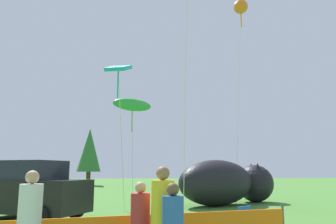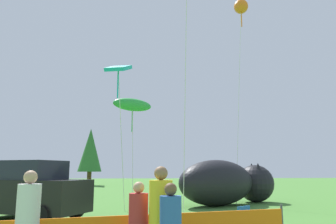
{
  "view_description": "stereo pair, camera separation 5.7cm",
  "coord_description": "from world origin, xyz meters",
  "px_view_note": "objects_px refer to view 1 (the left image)",
  "views": [
    {
      "loc": [
        -1.15,
        -9.56,
        1.8
      ],
      "look_at": [
        0.22,
        4.63,
        4.31
      ],
      "focal_mm": 35.0,
      "sensor_mm": 36.0,
      "label": 1
    },
    {
      "loc": [
        -1.1,
        -9.56,
        1.8
      ],
      "look_at": [
        0.22,
        4.63,
        4.31
      ],
      "focal_mm": 35.0,
      "sensor_mm": 36.0,
      "label": 2
    }
  ],
  "objects_px": {
    "parked_car": "(33,190)",
    "spectator_in_grey_shirt": "(140,223)",
    "kite_green_fish": "(132,105)",
    "kite_orange_flower": "(241,8)",
    "kite_teal_diamond": "(118,71)",
    "spectator_in_blue_shirt": "(163,216)",
    "folding_chair": "(249,222)",
    "spectator_in_black_shirt": "(29,219)",
    "inflatable_cat": "(227,184)"
  },
  "relations": [
    {
      "from": "parked_car",
      "to": "spectator_in_grey_shirt",
      "type": "distance_m",
      "value": 7.78
    },
    {
      "from": "kite_green_fish",
      "to": "kite_orange_flower",
      "type": "distance_m",
      "value": 9.5
    },
    {
      "from": "parked_car",
      "to": "kite_teal_diamond",
      "type": "relative_size",
      "value": 0.69
    },
    {
      "from": "spectator_in_blue_shirt",
      "to": "folding_chair",
      "type": "bearing_deg",
      "value": 44.04
    },
    {
      "from": "parked_car",
      "to": "spectator_in_black_shirt",
      "type": "bearing_deg",
      "value": -47.64
    },
    {
      "from": "spectator_in_blue_shirt",
      "to": "kite_orange_flower",
      "type": "xyz_separation_m",
      "value": [
        5.69,
        12.12,
        10.45
      ]
    },
    {
      "from": "parked_car",
      "to": "spectator_in_grey_shirt",
      "type": "bearing_deg",
      "value": -34.1
    },
    {
      "from": "folding_chair",
      "to": "parked_car",
      "type": "bearing_deg",
      "value": -159.9
    },
    {
      "from": "inflatable_cat",
      "to": "spectator_in_black_shirt",
      "type": "distance_m",
      "value": 12.87
    },
    {
      "from": "kite_green_fish",
      "to": "kite_orange_flower",
      "type": "bearing_deg",
      "value": 20.92
    },
    {
      "from": "spectator_in_black_shirt",
      "to": "kite_green_fish",
      "type": "relative_size",
      "value": 0.34
    },
    {
      "from": "parked_car",
      "to": "kite_green_fish",
      "type": "distance_m",
      "value": 5.85
    },
    {
      "from": "spectator_in_grey_shirt",
      "to": "spectator_in_blue_shirt",
      "type": "relative_size",
      "value": 0.85
    },
    {
      "from": "folding_chair",
      "to": "kite_green_fish",
      "type": "relative_size",
      "value": 0.17
    },
    {
      "from": "kite_green_fish",
      "to": "inflatable_cat",
      "type": "bearing_deg",
      "value": 17.85
    },
    {
      "from": "folding_chair",
      "to": "spectator_in_black_shirt",
      "type": "bearing_deg",
      "value": -99.04
    },
    {
      "from": "folding_chair",
      "to": "inflatable_cat",
      "type": "height_order",
      "value": "inflatable_cat"
    },
    {
      "from": "parked_car",
      "to": "kite_orange_flower",
      "type": "height_order",
      "value": "kite_orange_flower"
    },
    {
      "from": "inflatable_cat",
      "to": "kite_orange_flower",
      "type": "height_order",
      "value": "kite_orange_flower"
    },
    {
      "from": "spectator_in_grey_shirt",
      "to": "kite_green_fish",
      "type": "distance_m",
      "value": 10.22
    },
    {
      "from": "inflatable_cat",
      "to": "spectator_in_blue_shirt",
      "type": "relative_size",
      "value": 3.36
    },
    {
      "from": "spectator_in_grey_shirt",
      "to": "parked_car",
      "type": "bearing_deg",
      "value": 119.82
    },
    {
      "from": "kite_orange_flower",
      "to": "kite_teal_diamond",
      "type": "xyz_separation_m",
      "value": [
        -6.97,
        -4.32,
        -5.5
      ]
    },
    {
      "from": "spectator_in_black_shirt",
      "to": "kite_teal_diamond",
      "type": "distance_m",
      "value": 9.18
    },
    {
      "from": "parked_car",
      "to": "kite_green_fish",
      "type": "xyz_separation_m",
      "value": [
        3.56,
        2.66,
        3.8
      ]
    },
    {
      "from": "folding_chair",
      "to": "kite_green_fish",
      "type": "xyz_separation_m",
      "value": [
        -2.95,
        7.49,
        4.29
      ]
    },
    {
      "from": "spectator_in_black_shirt",
      "to": "spectator_in_blue_shirt",
      "type": "distance_m",
      "value": 2.25
    },
    {
      "from": "inflatable_cat",
      "to": "parked_car",
      "type": "bearing_deg",
      "value": 174.5
    },
    {
      "from": "kite_green_fish",
      "to": "kite_orange_flower",
      "type": "xyz_separation_m",
      "value": [
        6.37,
        2.44,
        6.62
      ]
    },
    {
      "from": "spectator_in_black_shirt",
      "to": "spectator_in_blue_shirt",
      "type": "height_order",
      "value": "spectator_in_blue_shirt"
    },
    {
      "from": "inflatable_cat",
      "to": "kite_green_fish",
      "type": "height_order",
      "value": "kite_green_fish"
    },
    {
      "from": "spectator_in_blue_shirt",
      "to": "kite_green_fish",
      "type": "bearing_deg",
      "value": 94.04
    },
    {
      "from": "spectator_in_grey_shirt",
      "to": "spectator_in_black_shirt",
      "type": "xyz_separation_m",
      "value": [
        -1.86,
        -0.12,
        0.11
      ]
    },
    {
      "from": "parked_car",
      "to": "folding_chair",
      "type": "xyz_separation_m",
      "value": [
        6.52,
        -4.83,
        -0.49
      ]
    },
    {
      "from": "spectator_in_grey_shirt",
      "to": "kite_teal_diamond",
      "type": "distance_m",
      "value": 9.13
    },
    {
      "from": "kite_green_fish",
      "to": "spectator_in_grey_shirt",
      "type": "bearing_deg",
      "value": -88.14
    },
    {
      "from": "spectator_in_blue_shirt",
      "to": "kite_orange_flower",
      "type": "distance_m",
      "value": 16.98
    },
    {
      "from": "kite_orange_flower",
      "to": "kite_teal_diamond",
      "type": "height_order",
      "value": "kite_orange_flower"
    },
    {
      "from": "parked_car",
      "to": "kite_orange_flower",
      "type": "xyz_separation_m",
      "value": [
        9.94,
        5.1,
        10.42
      ]
    },
    {
      "from": "spectator_in_black_shirt",
      "to": "kite_orange_flower",
      "type": "xyz_separation_m",
      "value": [
        7.93,
        11.96,
        10.49
      ]
    },
    {
      "from": "parked_car",
      "to": "spectator_in_blue_shirt",
      "type": "relative_size",
      "value": 2.37
    },
    {
      "from": "inflatable_cat",
      "to": "kite_orange_flower",
      "type": "relative_size",
      "value": 0.52
    },
    {
      "from": "spectator_in_black_shirt",
      "to": "spectator_in_grey_shirt",
      "type": "bearing_deg",
      "value": 3.67
    },
    {
      "from": "folding_chair",
      "to": "kite_orange_flower",
      "type": "height_order",
      "value": "kite_orange_flower"
    },
    {
      "from": "folding_chair",
      "to": "kite_orange_flower",
      "type": "distance_m",
      "value": 15.14
    },
    {
      "from": "parked_car",
      "to": "spectator_in_grey_shirt",
      "type": "relative_size",
      "value": 2.78
    },
    {
      "from": "spectator_in_grey_shirt",
      "to": "kite_orange_flower",
      "type": "bearing_deg",
      "value": 62.87
    },
    {
      "from": "inflatable_cat",
      "to": "spectator_in_black_shirt",
      "type": "xyz_separation_m",
      "value": [
        -6.49,
        -11.12,
        -0.08
      ]
    },
    {
      "from": "folding_chair",
      "to": "spectator_in_blue_shirt",
      "type": "bearing_deg",
      "value": -79.31
    },
    {
      "from": "parked_car",
      "to": "kite_orange_flower",
      "type": "distance_m",
      "value": 15.27
    }
  ]
}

